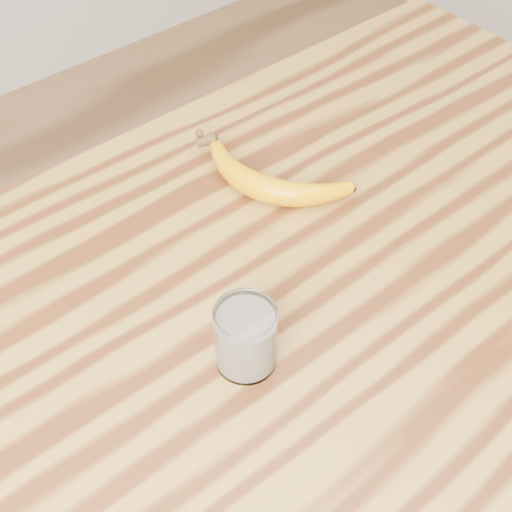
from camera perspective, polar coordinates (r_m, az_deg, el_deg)
table at (r=1.09m, az=6.75°, el=-3.40°), size 1.20×0.80×0.90m
smoothie_glass at (r=0.82m, az=-0.83°, el=-6.58°), size 0.07×0.07×0.09m
banana at (r=1.03m, az=0.66°, el=5.36°), size 0.24×0.34×0.04m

